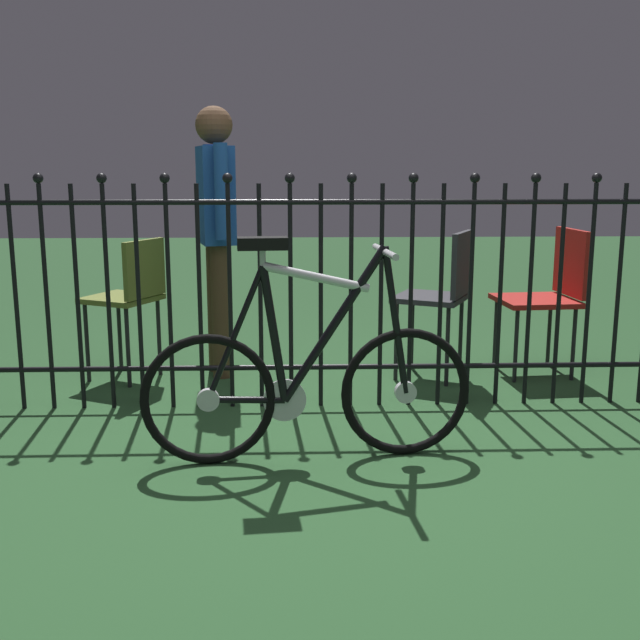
{
  "coord_description": "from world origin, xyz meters",
  "views": [
    {
      "loc": [
        -0.17,
        -3.12,
        1.23
      ],
      "look_at": [
        -0.06,
        0.21,
        0.55
      ],
      "focal_mm": 43.19,
      "sensor_mm": 36.0,
      "label": 1
    }
  ],
  "objects_px": {
    "bicycle": "(308,381)",
    "chair_charcoal": "(443,289)",
    "chair_red": "(550,288)",
    "chair_olive": "(131,292)",
    "person_visitor": "(216,219)"
  },
  "relations": [
    {
      "from": "bicycle",
      "to": "chair_charcoal",
      "type": "distance_m",
      "value": 1.48
    },
    {
      "from": "chair_red",
      "to": "chair_olive",
      "type": "xyz_separation_m",
      "value": [
        -2.43,
        -0.06,
        -0.0
      ]
    },
    {
      "from": "bicycle",
      "to": "chair_olive",
      "type": "distance_m",
      "value": 1.61
    },
    {
      "from": "chair_charcoal",
      "to": "person_visitor",
      "type": "height_order",
      "value": "person_visitor"
    },
    {
      "from": "chair_olive",
      "to": "person_visitor",
      "type": "distance_m",
      "value": 0.64
    },
    {
      "from": "bicycle",
      "to": "chair_charcoal",
      "type": "relative_size",
      "value": 1.61
    },
    {
      "from": "bicycle",
      "to": "chair_charcoal",
      "type": "xyz_separation_m",
      "value": [
        0.8,
        1.23,
        0.19
      ]
    },
    {
      "from": "chair_red",
      "to": "chair_charcoal",
      "type": "relative_size",
      "value": 1.0
    },
    {
      "from": "chair_charcoal",
      "to": "person_visitor",
      "type": "xyz_separation_m",
      "value": [
        -1.3,
        0.15,
        0.39
      ]
    },
    {
      "from": "bicycle",
      "to": "person_visitor",
      "type": "bearing_deg",
      "value": 109.91
    },
    {
      "from": "bicycle",
      "to": "chair_olive",
      "type": "relative_size",
      "value": 1.7
    },
    {
      "from": "bicycle",
      "to": "chair_charcoal",
      "type": "bearing_deg",
      "value": 57.12
    },
    {
      "from": "chair_red",
      "to": "bicycle",
      "type": "bearing_deg",
      "value": -137.49
    },
    {
      "from": "chair_olive",
      "to": "person_visitor",
      "type": "xyz_separation_m",
      "value": [
        0.49,
        0.11,
        0.4
      ]
    },
    {
      "from": "chair_charcoal",
      "to": "chair_olive",
      "type": "xyz_separation_m",
      "value": [
        -1.78,
        0.03,
        -0.02
      ]
    }
  ]
}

